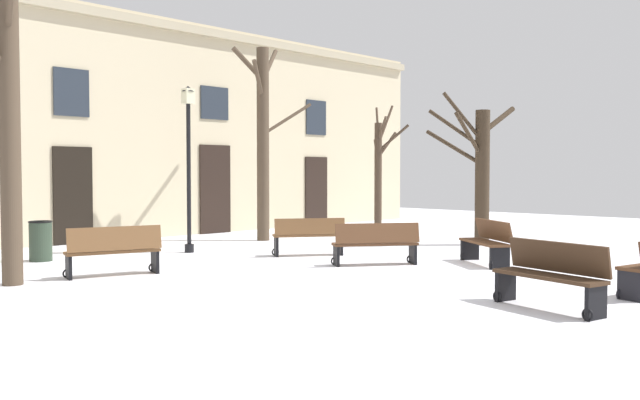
{
  "coord_description": "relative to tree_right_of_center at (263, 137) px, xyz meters",
  "views": [
    {
      "loc": [
        -9.98,
        -8.15,
        1.89
      ],
      "look_at": [
        0.0,
        1.8,
        1.32
      ],
      "focal_mm": 37.39,
      "sensor_mm": 36.0,
      "label": 1
    }
  ],
  "objects": [
    {
      "name": "streetlamp",
      "position": [
        -3.12,
        -0.95,
        -0.49
      ],
      "size": [
        0.3,
        0.3,
        3.96
      ],
      "color": "black",
      "rests_on": "ground"
    },
    {
      "name": "building_facade",
      "position": [
        -2.14,
        3.0,
        0.39
      ],
      "size": [
        23.85,
        0.6,
        6.48
      ],
      "color": "beige",
      "rests_on": "ground"
    },
    {
      "name": "bench_near_lamp",
      "position": [
        0.06,
        -7.08,
        -2.44
      ],
      "size": [
        1.31,
        1.58,
        0.92
      ],
      "rotation": [
        0.0,
        0.0,
        4.11
      ],
      "color": "#51331E",
      "rests_on": "ground"
    },
    {
      "name": "tree_right_of_center",
      "position": [
        0.0,
        0.0,
        0.0
      ],
      "size": [
        2.38,
        1.4,
        5.6
      ],
      "color": "#4C3D2D",
      "rests_on": "ground"
    },
    {
      "name": "bench_near_center_tree",
      "position": [
        -1.56,
        -3.45,
        -2.44
      ],
      "size": [
        1.59,
        1.26,
        0.88
      ],
      "rotation": [
        0.0,
        0.0,
        2.55
      ],
      "color": "brown",
      "rests_on": "ground"
    },
    {
      "name": "bench_by_litter_bin",
      "position": [
        -1.69,
        -5.55,
        -2.45
      ],
      "size": [
        1.7,
        1.37,
        0.88
      ],
      "rotation": [
        0.0,
        0.0,
        2.54
      ],
      "color": "#51331E",
      "rests_on": "ground"
    },
    {
      "name": "bench_far_corner",
      "position": [
        -3.36,
        -10.12,
        -2.43
      ],
      "size": [
        0.82,
        1.71,
        0.94
      ],
      "rotation": [
        0.0,
        0.0,
        4.5
      ],
      "color": "#3D2819",
      "rests_on": "ground"
    },
    {
      "name": "tree_center",
      "position": [
        5.13,
        0.04,
        -0.85
      ],
      "size": [
        1.83,
        1.41,
        4.26
      ],
      "color": "#423326",
      "rests_on": "ground"
    },
    {
      "name": "tree_left_of_center",
      "position": [
        3.28,
        -4.95,
        -0.93
      ],
      "size": [
        2.34,
        1.83,
        4.0
      ],
      "color": "#382B1E",
      "rests_on": "ground"
    },
    {
      "name": "litter_bin",
      "position": [
        -6.27,
        -0.02,
        -2.47
      ],
      "size": [
        0.5,
        0.5,
        0.87
      ],
      "color": "#2D3D2D",
      "rests_on": "ground"
    },
    {
      "name": "tree_foreground",
      "position": [
        -7.9,
        -2.76,
        -0.15
      ],
      "size": [
        1.25,
        1.76,
        5.17
      ],
      "color": "#4C3D2D",
      "rests_on": "ground"
    },
    {
      "name": "bench_facing_shops",
      "position": [
        -6.19,
        -3.09,
        -2.43
      ],
      "size": [
        1.75,
        0.88,
        0.93
      ],
      "rotation": [
        0.0,
        0.0,
        2.88
      ],
      "color": "brown",
      "rests_on": "ground"
    },
    {
      "name": "ground_plane",
      "position": [
        -2.14,
        -6.18,
        -2.91
      ],
      "size": [
        38.16,
        38.16,
        0.0
      ],
      "primitive_type": "plane",
      "color": "white"
    }
  ]
}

